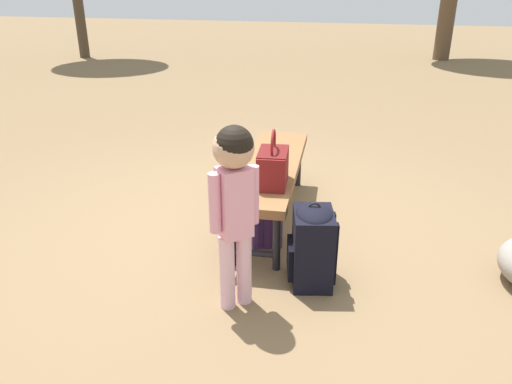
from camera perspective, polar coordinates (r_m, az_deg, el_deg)
ground_plane at (r=3.46m, az=-2.41°, el=-5.32°), size 40.00×40.00×0.00m
park_bench at (r=3.57m, az=1.78°, el=2.57°), size 1.63×0.55×0.45m
handbag at (r=3.12m, az=2.00°, el=3.07°), size 0.34×0.22×0.37m
child_standing at (r=2.46m, az=-2.55°, el=0.17°), size 0.21×0.22×1.03m
backpack_large at (r=2.87m, az=6.61°, el=-5.95°), size 0.36×0.32×0.52m
backpack_small at (r=3.30m, az=1.25°, el=-3.52°), size 0.21×0.24×0.34m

